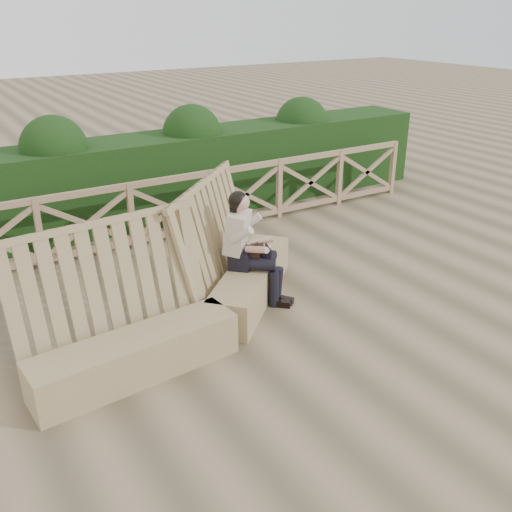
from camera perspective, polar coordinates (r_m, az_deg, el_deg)
ground at (r=7.06m, az=3.64°, el=-7.35°), size 60.00×60.00×0.00m
bench at (r=6.87m, az=-6.17°, el=-4.47°), size 4.10×2.35×1.62m
woman at (r=7.39m, az=-0.86°, el=1.22°), size 0.84×0.89×1.52m
guardrail at (r=9.63m, az=-8.39°, el=4.76°), size 10.10×0.09×1.10m
hedge at (r=10.63m, az=-11.11°, el=7.50°), size 12.00×1.20×1.50m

